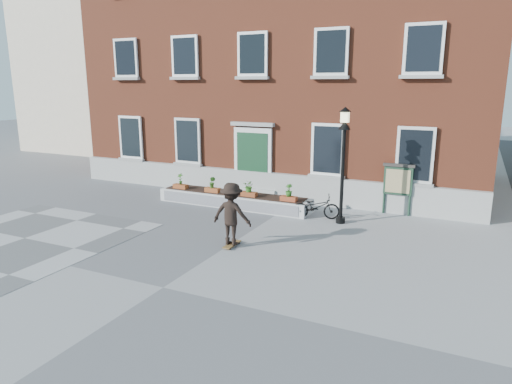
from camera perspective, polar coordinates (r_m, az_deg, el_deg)
The scene contains 9 objects.
ground at distance 11.13m, azimuth -11.53°, elevation -11.62°, with size 100.00×100.00×0.00m, color gray.
checker_patch at distance 15.86m, azimuth -26.95°, elevation -5.18°, with size 6.00×6.00×0.01m, color #565759.
distant_building at distance 37.05m, azimuth -15.92°, elevation 15.72°, with size 10.00×12.00×13.00m, color beige.
bicycle at distance 16.20m, azimuth 7.51°, elevation -1.84°, with size 0.58×1.66×0.87m, color black.
brick_building at distance 23.49m, azimuth 5.25°, elevation 17.33°, with size 18.40×10.85×12.60m.
planter_assembly at distance 17.77m, azimuth -2.82°, elevation -0.82°, with size 6.20×1.12×1.15m.
lamp_post at distance 15.42m, azimuth 10.89°, elevation 5.25°, with size 0.40×0.40×3.93m.
notice_board at distance 17.17m, azimuth 17.33°, elevation 1.36°, with size 1.10×0.16×1.87m.
skateboarder at distance 13.21m, azimuth -3.06°, elevation -2.76°, with size 1.21×0.78×1.91m.
Camera 1 is at (6.23, -7.97, 4.65)m, focal length 32.00 mm.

